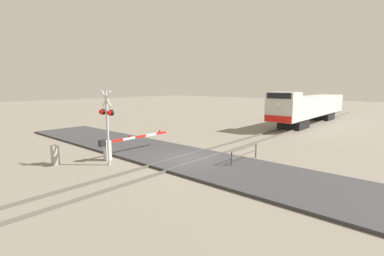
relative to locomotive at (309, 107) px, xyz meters
The scene contains 9 objects.
ground_plane 22.12m from the locomotive, 90.00° to the right, with size 160.00×160.00×0.00m, color gray.
rail_track_left 22.13m from the locomotive, 91.87° to the right, with size 0.08×80.00×0.15m, color #59544C.
rail_track_right 22.13m from the locomotive, 88.13° to the right, with size 0.08×80.00×0.15m, color #59544C.
road_surface 22.12m from the locomotive, 90.00° to the right, with size 36.00×5.17×0.15m, color #38383A.
locomotive is the anchor object (origin of this frame).
crossing_signal 26.04m from the locomotive, 96.25° to the right, with size 1.18×0.33×4.34m.
crossing_gate 25.00m from the locomotive, 98.86° to the right, with size 0.36×5.49×1.35m.
utility_cabinet 28.41m from the locomotive, 100.79° to the right, with size 0.41×0.34×1.15m, color #999993.
guard_railing 20.44m from the locomotive, 81.88° to the right, with size 0.08×2.93×0.95m.
Camera 1 is at (11.04, -12.33, 4.63)m, focal length 25.60 mm.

